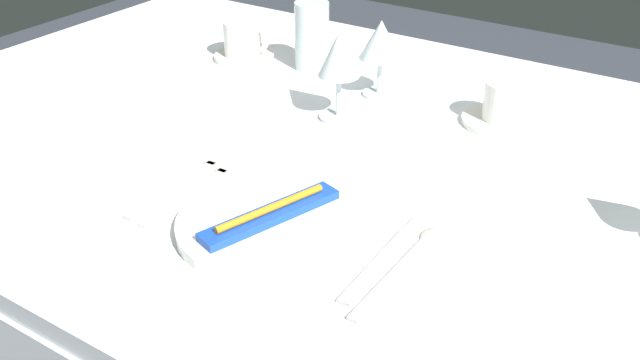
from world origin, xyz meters
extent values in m
cube|color=white|center=(0.00, 0.00, 0.72)|extent=(1.80, 1.10, 0.04)
cube|color=white|center=(0.00, 0.55, 0.61)|extent=(1.80, 0.01, 0.18)
cylinder|color=brown|center=(-0.80, 0.45, 0.35)|extent=(0.07, 0.07, 0.70)
cylinder|color=white|center=(0.02, -0.26, 0.75)|extent=(0.26, 0.26, 0.02)
cube|color=blue|center=(0.02, -0.26, 0.76)|extent=(0.10, 0.21, 0.01)
cylinder|color=orange|center=(0.02, -0.26, 0.78)|extent=(0.06, 0.16, 0.01)
cube|color=beige|center=(-0.14, -0.27, 0.74)|extent=(0.02, 0.18, 0.00)
cube|color=beige|center=(-0.14, -0.16, 0.74)|extent=(0.02, 0.04, 0.00)
cube|color=beige|center=(-0.17, -0.26, 0.74)|extent=(0.02, 0.19, 0.00)
cube|color=beige|center=(-0.17, -0.15, 0.74)|extent=(0.02, 0.04, 0.00)
cube|color=beige|center=(0.18, -0.26, 0.74)|extent=(0.02, 0.17, 0.00)
cube|color=beige|center=(0.17, -0.16, 0.74)|extent=(0.02, 0.06, 0.00)
cube|color=beige|center=(0.20, -0.27, 0.74)|extent=(0.02, 0.19, 0.00)
ellipsoid|color=beige|center=(0.21, -0.16, 0.74)|extent=(0.03, 0.04, 0.01)
cylinder|color=white|center=(-0.42, 0.23, 0.74)|extent=(0.13, 0.13, 0.01)
cylinder|color=white|center=(-0.42, 0.23, 0.79)|extent=(0.08, 0.08, 0.07)
torus|color=white|center=(-0.38, 0.23, 0.79)|extent=(0.05, 0.01, 0.05)
cylinder|color=white|center=(0.16, 0.22, 0.74)|extent=(0.14, 0.14, 0.01)
cylinder|color=white|center=(0.16, 0.22, 0.78)|extent=(0.07, 0.07, 0.07)
torus|color=white|center=(0.19, 0.22, 0.79)|extent=(0.05, 0.01, 0.05)
cylinder|color=silver|center=(-0.10, 0.09, 0.74)|extent=(0.07, 0.07, 0.01)
cylinder|color=silver|center=(-0.10, 0.09, 0.78)|extent=(0.01, 0.01, 0.07)
cone|color=silver|center=(-0.10, 0.09, 0.86)|extent=(0.07, 0.07, 0.08)
cylinder|color=silver|center=(-0.09, 0.22, 0.74)|extent=(0.06, 0.06, 0.01)
cylinder|color=silver|center=(-0.09, 0.22, 0.78)|extent=(0.01, 0.01, 0.07)
cone|color=silver|center=(-0.09, 0.22, 0.85)|extent=(0.08, 0.08, 0.07)
cylinder|color=silver|center=(-0.27, 0.26, 0.81)|extent=(0.07, 0.07, 0.14)
cylinder|color=#C68C1E|center=(-0.27, 0.26, 0.78)|extent=(0.06, 0.06, 0.06)
camera|label=1|loc=(0.52, -0.91, 1.29)|focal=40.60mm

